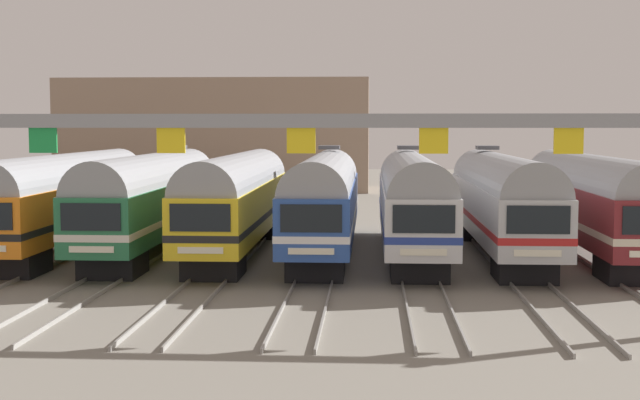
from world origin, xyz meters
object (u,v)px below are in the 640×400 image
at_px(commuter_train_green, 152,197).
at_px(commuter_train_maroon, 591,199).
at_px(commuter_train_orange, 67,197).
at_px(commuter_train_blue, 324,198).
at_px(commuter_train_yellow, 237,198).
at_px(catenary_gantry, 301,147).
at_px(commuter_train_stainless, 501,199).
at_px(commuter_train_silver, 412,198).

relative_size(commuter_train_green, commuter_train_maroon, 1.00).
xyz_separation_m(commuter_train_orange, commuter_train_blue, (12.38, 0.00, 0.00)).
height_order(commuter_train_orange, commuter_train_green, commuter_train_green).
bearing_deg(commuter_train_maroon, commuter_train_blue, 179.98).
xyz_separation_m(commuter_train_orange, commuter_train_maroon, (24.77, 0.00, 0.00)).
distance_m(commuter_train_green, commuter_train_yellow, 4.13).
bearing_deg(commuter_train_orange, commuter_train_maroon, 0.00).
bearing_deg(commuter_train_green, catenary_gantry, -58.55).
bearing_deg(commuter_train_maroon, commuter_train_stainless, 179.94).
bearing_deg(commuter_train_green, commuter_train_silver, 0.00).
xyz_separation_m(commuter_train_blue, commuter_train_stainless, (8.26, 0.00, 0.00)).
distance_m(commuter_train_orange, commuter_train_silver, 16.51).
bearing_deg(commuter_train_green, commuter_train_maroon, -0.01).
bearing_deg(commuter_train_maroon, commuter_train_silver, 179.97).
distance_m(commuter_train_blue, commuter_train_stainless, 8.26).
height_order(commuter_train_yellow, commuter_train_blue, commuter_train_blue).
bearing_deg(commuter_train_stainless, commuter_train_orange, -179.99).
height_order(commuter_train_green, commuter_train_maroon, commuter_train_green).
bearing_deg(commuter_train_stainless, commuter_train_silver, 180.00).
distance_m(commuter_train_maroon, catenary_gantry, 18.52).
bearing_deg(commuter_train_silver, commuter_train_orange, -179.98).
bearing_deg(catenary_gantry, commuter_train_maroon, 47.46).
relative_size(commuter_train_blue, catenary_gantry, 0.60).
bearing_deg(commuter_train_maroon, catenary_gantry, -132.54).
distance_m(commuter_train_yellow, commuter_train_maroon, 16.51).
relative_size(commuter_train_orange, commuter_train_yellow, 1.00).
bearing_deg(commuter_train_yellow, commuter_train_orange, 180.00).
bearing_deg(commuter_train_yellow, commuter_train_green, 179.94).
bearing_deg(commuter_train_orange, commuter_train_blue, 0.02).
height_order(commuter_train_orange, commuter_train_maroon, same).
xyz_separation_m(commuter_train_yellow, commuter_train_maroon, (16.51, 0.00, 0.00)).
bearing_deg(commuter_train_orange, catenary_gantry, -47.46).
bearing_deg(commuter_train_green, commuter_train_blue, 0.00).
xyz_separation_m(commuter_train_green, commuter_train_silver, (12.38, 0.00, 0.00)).
xyz_separation_m(commuter_train_orange, commuter_train_stainless, (20.64, 0.00, 0.00)).
bearing_deg(commuter_train_yellow, commuter_train_stainless, 0.02).
bearing_deg(commuter_train_orange, commuter_train_stainless, 0.01).
height_order(commuter_train_green, commuter_train_stainless, same).
bearing_deg(commuter_train_yellow, commuter_train_silver, 0.03).
relative_size(commuter_train_orange, commuter_train_silver, 1.00).
xyz_separation_m(commuter_train_yellow, commuter_train_stainless, (12.38, 0.00, 0.00)).
distance_m(commuter_train_blue, commuter_train_silver, 4.13).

